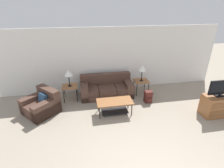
{
  "coord_description": "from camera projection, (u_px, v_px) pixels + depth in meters",
  "views": [
    {
      "loc": [
        -1.25,
        -2.05,
        3.44
      ],
      "look_at": [
        -0.25,
        3.47,
        0.8
      ],
      "focal_mm": 28.0,
      "sensor_mm": 36.0,
      "label": 1
    }
  ],
  "objects": [
    {
      "name": "armchair",
      "position": [
        42.0,
        105.0,
        5.9
      ],
      "size": [
        1.38,
        1.38,
        0.8
      ],
      "color": "#4C3328",
      "rests_on": "ground_plane"
    },
    {
      "name": "table_lamp_left",
      "position": [
        68.0,
        73.0,
        6.36
      ],
      "size": [
        0.31,
        0.31,
        0.65
      ],
      "color": "black",
      "rests_on": "side_table_left"
    },
    {
      "name": "couch",
      "position": [
        107.0,
        88.0,
        7.01
      ],
      "size": [
        2.05,
        0.98,
        0.82
      ],
      "color": "#4C3328",
      "rests_on": "ground_plane"
    },
    {
      "name": "backpack",
      "position": [
        148.0,
        97.0,
        6.55
      ],
      "size": [
        0.26,
        0.32,
        0.45
      ],
      "color": "#4C1E19",
      "rests_on": "ground_plane"
    },
    {
      "name": "coffee_table",
      "position": [
        115.0,
        104.0,
        5.82
      ],
      "size": [
        1.19,
        0.58,
        0.47
      ],
      "color": "#935B33",
      "rests_on": "ground_plane"
    },
    {
      "name": "side_table_left",
      "position": [
        70.0,
        87.0,
        6.6
      ],
      "size": [
        0.56,
        0.53,
        0.57
      ],
      "color": "#935B33",
      "rests_on": "ground_plane"
    },
    {
      "name": "tv_console",
      "position": [
        217.0,
        105.0,
        5.74
      ],
      "size": [
        0.92,
        0.54,
        0.72
      ],
      "color": "#935B33",
      "rests_on": "ground_plane"
    },
    {
      "name": "wall_back",
      "position": [
        112.0,
        59.0,
        7.18
      ],
      "size": [
        9.08,
        0.06,
        2.6
      ],
      "color": "white",
      "rests_on": "ground_plane"
    },
    {
      "name": "table_lamp_right",
      "position": [
        142.0,
        68.0,
        6.82
      ],
      "size": [
        0.31,
        0.31,
        0.65
      ],
      "color": "black",
      "rests_on": "side_table_right"
    },
    {
      "name": "television",
      "position": [
        222.0,
        88.0,
        5.46
      ],
      "size": [
        0.87,
        0.2,
        0.55
      ],
      "color": "black",
      "rests_on": "tv_console"
    },
    {
      "name": "side_table_right",
      "position": [
        141.0,
        82.0,
        7.06
      ],
      "size": [
        0.56,
        0.53,
        0.57
      ],
      "color": "#935B33",
      "rests_on": "ground_plane"
    }
  ]
}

